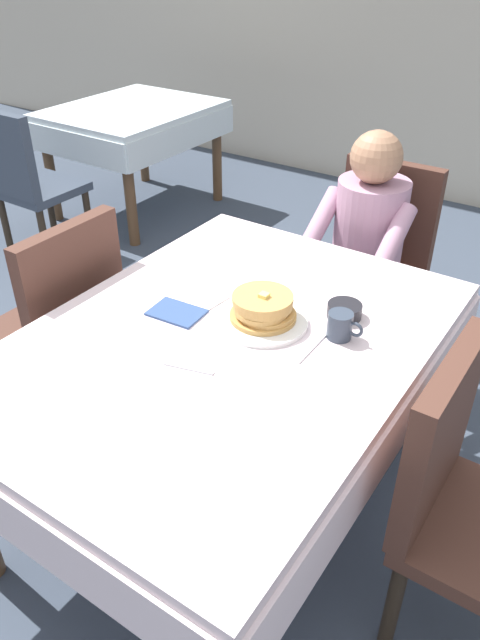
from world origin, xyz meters
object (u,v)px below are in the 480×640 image
(dining_table_main, at_px, (226,360))
(chair_diner, at_px, (376,254))
(diner_person, at_px, (365,238))
(bowl_butter, at_px, (344,311))
(plate_breakfast, at_px, (263,321))
(cup_coffee, at_px, (341,326))
(chair_right_side, at_px, (465,496))
(background_chair_empty, at_px, (25,177))
(fork_left_of_plate, at_px, (211,307))
(background_table_far, at_px, (133,124))
(chair_left_side, at_px, (61,317))
(breakfast_stack, at_px, (263,307))
(spoon_near_edge, at_px, (189,368))
(knife_right_of_plate, at_px, (314,345))

(dining_table_main, distance_m, chair_diner, 1.18)
(diner_person, bearing_deg, bowl_butter, 108.68)
(plate_breakfast, xyz_separation_m, cup_coffee, (0.23, 0.06, 0.03))
(chair_right_side, height_order, background_chair_empty, same)
(cup_coffee, height_order, fork_left_of_plate, cup_coffee)
(background_table_far, bearing_deg, dining_table_main, -41.63)
(plate_breakfast, relative_size, background_table_far, 0.25)
(cup_coffee, height_order, background_table_far, cup_coffee)
(chair_left_side, relative_size, background_chair_empty, 1.00)
(chair_left_side, bearing_deg, background_chair_empty, 55.32)
(background_table_far, bearing_deg, diner_person, -22.20)
(chair_diner, height_order, background_chair_empty, same)
(background_table_far, bearing_deg, bowl_butter, -33.71)
(fork_left_of_plate, bearing_deg, breakfast_stack, -77.49)
(diner_person, xyz_separation_m, cup_coffee, (0.28, -0.82, 0.11))
(chair_diner, relative_size, breakfast_stack, 4.44)
(background_chair_empty, bearing_deg, cup_coffee, -17.11)
(plate_breakfast, bearing_deg, chair_diner, 92.64)
(dining_table_main, relative_size, background_chair_empty, 1.64)
(background_chair_empty, bearing_deg, spoon_near_edge, -27.79)
(dining_table_main, xyz_separation_m, chair_right_side, (0.77, 0.00, -0.12))
(chair_right_side, distance_m, bowl_butter, 0.65)
(chair_left_side, height_order, knife_right_of_plate, chair_left_side)
(plate_breakfast, xyz_separation_m, knife_right_of_plate, (0.19, -0.02, -0.01))
(chair_diner, distance_m, chair_right_side, 1.40)
(fork_left_of_plate, relative_size, background_chair_empty, 0.19)
(knife_right_of_plate, bearing_deg, fork_left_of_plate, 89.58)
(chair_diner, relative_size, knife_right_of_plate, 4.65)
(dining_table_main, xyz_separation_m, cup_coffee, (0.29, 0.19, 0.13))
(cup_coffee, bearing_deg, chair_right_side, -21.59)
(chair_diner, xyz_separation_m, fork_left_of_plate, (-0.14, -1.06, 0.21))
(knife_right_of_plate, bearing_deg, breakfast_stack, 82.68)
(chair_diner, xyz_separation_m, chair_right_side, (0.76, -1.17, 0.00))
(breakfast_stack, bearing_deg, chair_diner, 92.44)
(chair_right_side, bearing_deg, diner_person, -143.06)
(breakfast_stack, relative_size, cup_coffee, 1.85)
(breakfast_stack, xyz_separation_m, bowl_butter, (0.20, 0.17, -0.03))
(chair_left_side, xyz_separation_m, breakfast_stack, (0.82, 0.13, 0.27))
(bowl_butter, height_order, fork_left_of_plate, bowl_butter)
(knife_right_of_plate, height_order, spoon_near_edge, same)
(plate_breakfast, height_order, cup_coffee, cup_coffee)
(dining_table_main, distance_m, chair_left_side, 0.78)
(fork_left_of_plate, xyz_separation_m, background_chair_empty, (-1.98, 0.82, -0.21))
(bowl_butter, bearing_deg, cup_coffee, -70.43)
(dining_table_main, distance_m, background_table_far, 2.83)
(diner_person, distance_m, spoon_near_edge, 1.20)
(knife_right_of_plate, bearing_deg, bowl_butter, -0.99)
(dining_table_main, xyz_separation_m, fork_left_of_plate, (-0.13, 0.11, 0.09))
(chair_right_side, bearing_deg, chair_left_side, -90.00)
(spoon_near_edge, distance_m, background_chair_empty, 2.41)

